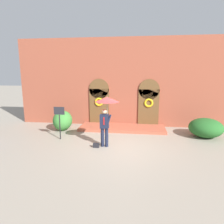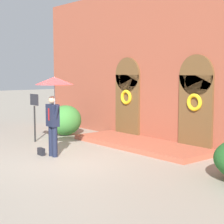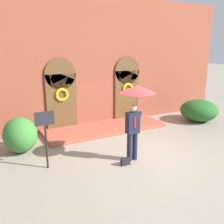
{
  "view_description": "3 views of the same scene",
  "coord_description": "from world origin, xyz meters",
  "px_view_note": "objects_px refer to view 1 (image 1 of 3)",
  "views": [
    {
      "loc": [
        0.96,
        -8.83,
        3.46
      ],
      "look_at": [
        -0.44,
        1.57,
        1.36
      ],
      "focal_mm": 32.0,
      "sensor_mm": 36.0,
      "label": 1
    },
    {
      "loc": [
        8.93,
        -5.66,
        2.49
      ],
      "look_at": [
        0.06,
        1.75,
        1.26
      ],
      "focal_mm": 60.0,
      "sensor_mm": 36.0,
      "label": 2
    },
    {
      "loc": [
        -4.59,
        -6.08,
        3.47
      ],
      "look_at": [
        -0.49,
        1.52,
        1.21
      ],
      "focal_mm": 40.0,
      "sensor_mm": 36.0,
      "label": 3
    }
  ],
  "objects_px": {
    "handbag": "(96,145)",
    "sign_post": "(59,118)",
    "shrub_left": "(63,121)",
    "shrub_right": "(206,128)",
    "person_with_umbrella": "(106,107)"
  },
  "relations": [
    {
      "from": "handbag",
      "to": "shrub_right",
      "type": "xyz_separation_m",
      "value": [
        5.55,
        2.33,
        0.4
      ]
    },
    {
      "from": "person_with_umbrella",
      "to": "shrub_left",
      "type": "relative_size",
      "value": 1.8
    },
    {
      "from": "shrub_left",
      "to": "shrub_right",
      "type": "relative_size",
      "value": 0.74
    },
    {
      "from": "handbag",
      "to": "shrub_right",
      "type": "distance_m",
      "value": 6.04
    },
    {
      "from": "handbag",
      "to": "person_with_umbrella",
      "type": "bearing_deg",
      "value": 23.8
    },
    {
      "from": "sign_post",
      "to": "shrub_right",
      "type": "xyz_separation_m",
      "value": [
        7.67,
        1.4,
        -0.65
      ]
    },
    {
      "from": "shrub_right",
      "to": "handbag",
      "type": "bearing_deg",
      "value": -157.2
    },
    {
      "from": "person_with_umbrella",
      "to": "shrub_right",
      "type": "relative_size",
      "value": 1.32
    },
    {
      "from": "person_with_umbrella",
      "to": "shrub_right",
      "type": "xyz_separation_m",
      "value": [
        5.09,
        2.13,
        -1.4
      ]
    },
    {
      "from": "person_with_umbrella",
      "to": "sign_post",
      "type": "relative_size",
      "value": 1.37
    },
    {
      "from": "handbag",
      "to": "sign_post",
      "type": "relative_size",
      "value": 0.16
    },
    {
      "from": "shrub_left",
      "to": "person_with_umbrella",
      "type": "bearing_deg",
      "value": -37.51
    },
    {
      "from": "handbag",
      "to": "shrub_right",
      "type": "bearing_deg",
      "value": 23.29
    },
    {
      "from": "shrub_left",
      "to": "sign_post",
      "type": "bearing_deg",
      "value": -73.19
    },
    {
      "from": "shrub_left",
      "to": "shrub_right",
      "type": "height_order",
      "value": "shrub_left"
    }
  ]
}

